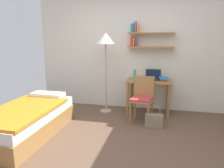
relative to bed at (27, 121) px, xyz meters
The scene contains 10 objects.
ground_plane 1.54m from the bed, ahead, with size 5.28×5.28×0.00m, color brown.
wall_back 2.63m from the bed, 50.74° to the left, with size 4.40×0.27×2.60m.
bed is the anchor object (origin of this frame).
desk 2.45m from the bed, 39.42° to the left, with size 0.91×0.58×0.71m.
desk_chair 2.07m from the bed, 29.84° to the left, with size 0.46×0.46×0.86m.
standing_lamp 2.11m from the bed, 55.37° to the left, with size 0.38×0.38×1.68m.
laptop 2.58m from the bed, 39.36° to the left, with size 0.33×0.23×0.22m.
water_bottle 2.25m from the bed, 43.80° to the left, with size 0.07×0.07×0.22m, color #42A87F.
book_stack 2.72m from the bed, 35.65° to the left, with size 0.19×0.22×0.08m.
handbag 2.17m from the bed, 20.97° to the left, with size 0.32×0.12×0.40m.
Camera 1 is at (0.61, -2.82, 1.57)m, focal length 34.98 mm.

